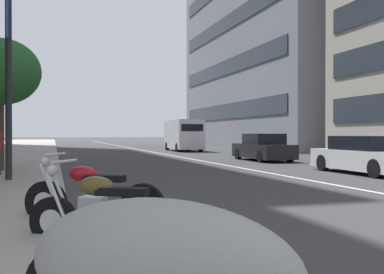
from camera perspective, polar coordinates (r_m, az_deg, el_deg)
The scene contains 8 objects.
lane_centre_stripe at distance 38.82m, azimuth -5.89°, elevation -1.71°, with size 110.00×0.16×0.01m, color silver.
motorcycle_far_end_row at distance 3.07m, azimuth -4.63°, elevation -16.12°, with size 1.84×1.98×1.00m.
motorcycle_second_in_row at distance 5.77m, azimuth -10.63°, elevation -9.63°, with size 1.16×1.90×1.09m.
motorcycle_mid_row at distance 7.16m, azimuth -12.49°, elevation -7.54°, with size 1.24×2.03×1.12m.
car_far_down_avenue at distance 17.32m, azimuth 21.20°, elevation -2.21°, with size 4.73×2.00×1.34m.
car_lead_in_lane at distance 24.38m, azimuth 8.91°, elevation -1.41°, with size 4.59×1.87×1.44m.
delivery_van_ahead at distance 37.90m, azimuth -1.10°, elevation 0.31°, with size 6.04×2.33×2.57m.
street_tree_mid_sidewalk at distance 17.18m, azimuth -22.90°, elevation 7.52°, with size 2.71×2.71×4.58m.
Camera 1 is at (-3.06, 7.47, 1.41)m, focal length 42.46 mm.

